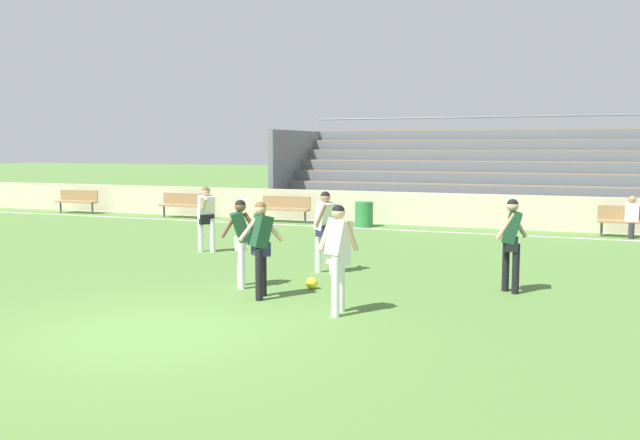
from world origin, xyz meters
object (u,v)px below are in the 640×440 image
object	(u,v)px
player_dark_wide_right	(261,241)
player_white_deep_cover	(338,249)
bench_far_right	(77,199)
bleacher_stand	(495,171)
bench_far_left	(285,207)
bench_near_wall_gap	(183,203)
player_white_pressing_high	(206,213)
trash_bin	(364,214)
player_dark_wide_left	(241,236)
soccer_ball	(312,283)
bench_centre_sideline	(631,219)
spectator_seated	(632,214)
player_dark_overlapping	(512,237)
player_white_dropping_back	(325,224)

from	to	relation	value
player_dark_wide_right	player_white_deep_cover	xyz separation A→B (m)	(1.62, -0.57, 0.03)
bench_far_right	player_white_deep_cover	bearing A→B (deg)	-37.48
bleacher_stand	player_dark_wide_right	size ratio (longest dim) A/B	9.61
bench_far_left	bench_near_wall_gap	bearing A→B (deg)	180.00
bleacher_stand	player_white_pressing_high	size ratio (longest dim) A/B	9.89
bleacher_stand	player_white_pressing_high	bearing A→B (deg)	-116.34
trash_bin	player_white_pressing_high	bearing A→B (deg)	-107.05
player_dark_wide_right	bench_near_wall_gap	bearing A→B (deg)	128.12
player_dark_wide_left	player_white_pressing_high	world-z (taller)	player_dark_wide_left
trash_bin	player_dark_wide_left	size ratio (longest dim) A/B	0.50
soccer_ball	bench_centre_sideline	bearing A→B (deg)	59.58
trash_bin	player_white_deep_cover	world-z (taller)	player_white_deep_cover
bench_near_wall_gap	bench_centre_sideline	bearing A→B (deg)	0.00
bleacher_stand	spectator_seated	distance (m)	6.40
bench_far_left	player_white_deep_cover	world-z (taller)	player_white_deep_cover
bench_centre_sideline	player_dark_overlapping	bearing A→B (deg)	-105.21
bench_far_right	bleacher_stand	bearing A→B (deg)	15.97
bleacher_stand	player_dark_wide_left	world-z (taller)	bleacher_stand
player_white_deep_cover	player_dark_overlapping	bearing A→B (deg)	48.37
bench_near_wall_gap	player_white_deep_cover	size ratio (longest dim) A/B	1.05
bench_far_right	player_white_dropping_back	xyz separation A→B (m)	(13.66, -8.39, 0.47)
bench_far_right	bench_centre_sideline	size ratio (longest dim) A/B	1.00
bench_near_wall_gap	player_white_dropping_back	bearing A→B (deg)	-43.58
player_dark_overlapping	soccer_ball	size ratio (longest dim) A/B	7.65
bench_centre_sideline	player_white_pressing_high	bearing A→B (deg)	-145.66
trash_bin	soccer_ball	bearing A→B (deg)	-77.79
bench_near_wall_gap	player_dark_wide_left	distance (m)	12.97
bench_far_left	soccer_ball	size ratio (longest dim) A/B	8.18
player_white_deep_cover	player_dark_wide_left	bearing A→B (deg)	151.82
player_dark_wide_left	player_dark_overlapping	distance (m)	4.90
spectator_seated	trash_bin	bearing A→B (deg)	-178.86
bleacher_stand	trash_bin	world-z (taller)	bleacher_stand
player_white_dropping_back	bench_far_left	bearing A→B (deg)	119.26
bench_near_wall_gap	trash_bin	xyz separation A→B (m)	(7.06, -0.27, -0.14)
player_dark_wide_left	player_white_deep_cover	xyz separation A→B (m)	(2.38, -1.28, 0.06)
player_dark_wide_right	player_white_pressing_high	distance (m)	5.52
spectator_seated	bleacher_stand	bearing A→B (deg)	134.14
player_white_dropping_back	bench_near_wall_gap	bearing A→B (deg)	136.42
player_dark_overlapping	soccer_ball	xyz separation A→B (m)	(-3.43, -1.03, -0.89)
bench_far_left	player_dark_overlapping	size ratio (longest dim) A/B	1.07
spectator_seated	soccer_ball	xyz separation A→B (m)	(-5.86, -9.87, -0.59)
bench_far_right	bench_centre_sideline	distance (m)	19.87
bench_far_right	bench_near_wall_gap	size ratio (longest dim) A/B	1.00
bench_near_wall_gap	player_white_deep_cover	bearing A→B (deg)	-48.47
soccer_ball	bleacher_stand	bearing A→B (deg)	84.23
bench_near_wall_gap	spectator_seated	size ratio (longest dim) A/B	1.49
bench_centre_sideline	player_white_pressing_high	size ratio (longest dim) A/B	1.11
player_dark_wide_right	trash_bin	bearing A→B (deg)	98.36
bench_far_left	player_dark_overlapping	world-z (taller)	player_dark_overlapping
bleacher_stand	soccer_ball	xyz separation A→B (m)	(-1.46, -14.41, -1.59)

